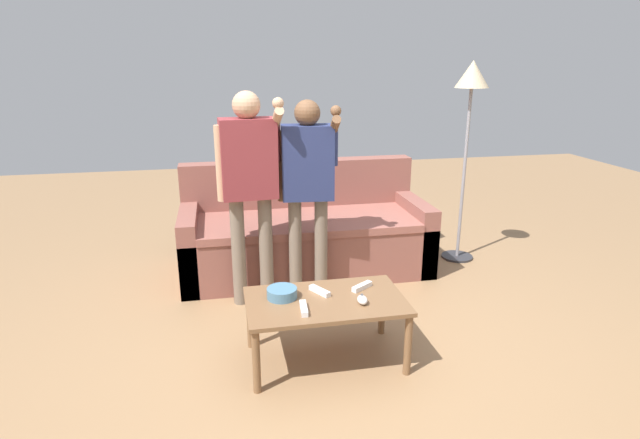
# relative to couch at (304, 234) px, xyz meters

# --- Properties ---
(ground_plane) EXTENTS (12.00, 12.00, 0.00)m
(ground_plane) POSITION_rel_couch_xyz_m (-0.01, -1.41, -0.30)
(ground_plane) COLOR #93704C
(couch) EXTENTS (2.05, 0.89, 0.89)m
(couch) POSITION_rel_couch_xyz_m (0.00, 0.00, 0.00)
(couch) COLOR brown
(couch) RESTS_ON ground
(coffee_table) EXTENTS (0.92, 0.54, 0.40)m
(coffee_table) POSITION_rel_couch_xyz_m (-0.12, -1.45, 0.04)
(coffee_table) COLOR brown
(coffee_table) RESTS_ON ground
(snack_bowl) EXTENTS (0.18, 0.18, 0.06)m
(snack_bowl) POSITION_rel_couch_xyz_m (-0.37, -1.38, 0.13)
(snack_bowl) COLOR teal
(snack_bowl) RESTS_ON coffee_table
(game_remote_nunchuk) EXTENTS (0.06, 0.09, 0.05)m
(game_remote_nunchuk) POSITION_rel_couch_xyz_m (0.07, -1.54, 0.12)
(game_remote_nunchuk) COLOR white
(game_remote_nunchuk) RESTS_ON coffee_table
(floor_lamp) EXTENTS (0.28, 0.28, 1.73)m
(floor_lamp) POSITION_rel_couch_xyz_m (1.41, -0.06, 1.14)
(floor_lamp) COLOR #2D2D33
(floor_lamp) RESTS_ON ground
(player_center) EXTENTS (0.43, 0.32, 1.47)m
(player_center) POSITION_rel_couch_xyz_m (-0.07, -0.56, 0.62)
(player_center) COLOR #756656
(player_center) RESTS_ON ground
(player_left) EXTENTS (0.46, 0.30, 1.54)m
(player_left) POSITION_rel_couch_xyz_m (-0.48, -0.57, 0.66)
(player_left) COLOR #756656
(player_left) RESTS_ON ground
(game_remote_wand_near) EXTENTS (0.15, 0.11, 0.03)m
(game_remote_wand_near) POSITION_rel_couch_xyz_m (0.13, -1.35, 0.11)
(game_remote_wand_near) COLOR white
(game_remote_wand_near) RESTS_ON coffee_table
(game_remote_wand_far) EXTENTS (0.05, 0.16, 0.03)m
(game_remote_wand_far) POSITION_rel_couch_xyz_m (-0.27, -1.56, 0.11)
(game_remote_wand_far) COLOR white
(game_remote_wand_far) RESTS_ON coffee_table
(game_remote_wand_spare) EXTENTS (0.11, 0.15, 0.03)m
(game_remote_wand_spare) POSITION_rel_couch_xyz_m (-0.14, -1.36, 0.11)
(game_remote_wand_spare) COLOR white
(game_remote_wand_spare) RESTS_ON coffee_table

